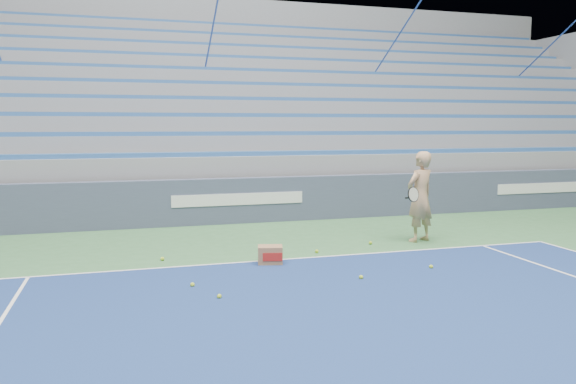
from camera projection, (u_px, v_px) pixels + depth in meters
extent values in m
cube|color=white|center=(282.00, 259.00, 9.91)|extent=(10.97, 0.05, 0.00)
cube|color=#3F4760|center=(237.00, 200.00, 13.66)|extent=(30.00, 0.30, 1.10)
cube|color=white|center=(239.00, 199.00, 13.50)|extent=(3.20, 0.02, 0.28)
cube|color=white|center=(549.00, 188.00, 16.00)|extent=(3.40, 0.02, 0.28)
cube|color=gray|center=(210.00, 182.00, 18.00)|extent=(30.00, 8.50, 1.10)
cube|color=gray|center=(210.00, 157.00, 17.90)|extent=(30.00, 8.50, 0.50)
cube|color=#2B5A9E|center=(232.00, 154.00, 14.17)|extent=(29.60, 0.42, 0.11)
cube|color=gray|center=(207.00, 141.00, 18.25)|extent=(30.00, 7.65, 0.50)
cube|color=#2B5A9E|center=(226.00, 133.00, 14.92)|extent=(29.60, 0.42, 0.11)
cube|color=gray|center=(205.00, 126.00, 18.59)|extent=(30.00, 6.80, 0.50)
cube|color=#2B5A9E|center=(220.00, 115.00, 15.67)|extent=(29.60, 0.42, 0.11)
cube|color=gray|center=(203.00, 111.00, 18.94)|extent=(30.00, 5.95, 0.50)
cube|color=#2B5A9E|center=(215.00, 98.00, 16.42)|extent=(29.60, 0.42, 0.11)
cube|color=gray|center=(201.00, 97.00, 19.28)|extent=(30.00, 5.10, 0.50)
cube|color=#2B5A9E|center=(211.00, 83.00, 17.17)|extent=(29.60, 0.42, 0.11)
cube|color=gray|center=(200.00, 83.00, 19.63)|extent=(30.00, 4.25, 0.50)
cube|color=#2B5A9E|center=(206.00, 69.00, 17.93)|extent=(29.60, 0.42, 0.11)
cube|color=gray|center=(198.00, 69.00, 19.98)|extent=(30.00, 3.40, 0.50)
cube|color=#2B5A9E|center=(203.00, 56.00, 18.68)|extent=(29.60, 0.42, 0.11)
cube|color=gray|center=(196.00, 56.00, 20.32)|extent=(30.00, 2.55, 0.50)
cube|color=#2B5A9E|center=(199.00, 44.00, 19.43)|extent=(29.60, 0.42, 0.11)
cube|color=gray|center=(194.00, 44.00, 20.67)|extent=(30.00, 1.70, 0.50)
cube|color=#2B5A9E|center=(196.00, 33.00, 20.18)|extent=(29.60, 0.42, 0.11)
cube|color=gray|center=(193.00, 32.00, 21.01)|extent=(30.00, 0.85, 0.50)
cube|color=#2B5A9E|center=(193.00, 23.00, 20.93)|extent=(29.60, 0.42, 0.11)
cube|color=gray|center=(192.00, 92.00, 21.97)|extent=(31.00, 0.40, 7.30)
cylinder|color=#2D4FA0|center=(208.00, 53.00, 17.52)|extent=(0.05, 8.53, 5.04)
cylinder|color=#2D4FA0|center=(383.00, 60.00, 19.18)|extent=(0.05, 8.53, 5.04)
cylinder|color=#2D4FA0|center=(530.00, 65.00, 20.85)|extent=(0.05, 8.53, 5.04)
imported|color=tan|center=(420.00, 197.00, 11.43)|extent=(0.79, 0.65, 1.85)
cylinder|color=black|center=(411.00, 198.00, 11.09)|extent=(0.12, 0.27, 0.08)
cylinder|color=beige|center=(413.00, 194.00, 10.78)|extent=(0.29, 0.16, 0.28)
torus|color=black|center=(413.00, 194.00, 10.78)|extent=(0.31, 0.18, 0.30)
cube|color=#8E6544|center=(270.00, 255.00, 9.63)|extent=(0.48, 0.40, 0.31)
cube|color=#B21E19|center=(273.00, 257.00, 9.48)|extent=(0.33, 0.09, 0.14)
sphere|color=#B5D12A|center=(370.00, 243.00, 11.22)|extent=(0.07, 0.07, 0.07)
sphere|color=#B5D12A|center=(162.00, 259.00, 9.87)|extent=(0.07, 0.07, 0.07)
sphere|color=#B5D12A|center=(219.00, 296.00, 7.70)|extent=(0.07, 0.07, 0.07)
sphere|color=#B5D12A|center=(317.00, 251.00, 10.46)|extent=(0.07, 0.07, 0.07)
sphere|color=#B5D12A|center=(431.00, 267.00, 9.32)|extent=(0.07, 0.07, 0.07)
sphere|color=#B5D12A|center=(192.00, 285.00, 8.26)|extent=(0.07, 0.07, 0.07)
sphere|color=#B5D12A|center=(361.00, 277.00, 8.67)|extent=(0.07, 0.07, 0.07)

